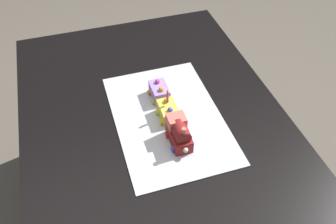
{
  "coord_description": "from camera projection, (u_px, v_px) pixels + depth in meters",
  "views": [
    {
      "loc": [
        -0.94,
        0.24,
        1.74
      ],
      "look_at": [
        -0.02,
        -0.05,
        0.77
      ],
      "focal_mm": 38.49,
      "sensor_mm": 36.0,
      "label": 1
    }
  ],
  "objects": [
    {
      "name": "ground_plane",
      "position": [
        158.0,
        214.0,
        1.91
      ],
      "size": [
        8.0,
        8.0,
        0.0
      ],
      "primitive_type": "plane",
      "color": "#6B6054"
    },
    {
      "name": "dining_table",
      "position": [
        155.0,
        136.0,
        1.46
      ],
      "size": [
        1.4,
        1.0,
        0.74
      ],
      "color": "black",
      "rests_on": "ground"
    },
    {
      "name": "cake_board",
      "position": [
        168.0,
        118.0,
        1.38
      ],
      "size": [
        0.6,
        0.4,
        0.0
      ],
      "primitive_type": "cube",
      "color": "silver",
      "rests_on": "dining_table"
    },
    {
      "name": "cake_locomotive",
      "position": [
        179.0,
        133.0,
        1.26
      ],
      "size": [
        0.14,
        0.08,
        0.12
      ],
      "color": "maroon",
      "rests_on": "cake_board"
    },
    {
      "name": "cake_car_hopper_lemon",
      "position": [
        168.0,
        112.0,
        1.36
      ],
      "size": [
        0.1,
        0.08,
        0.07
      ],
      "color": "#F4E04C",
      "rests_on": "cake_board"
    },
    {
      "name": "cake_car_flatbed_lavender",
      "position": [
        159.0,
        92.0,
        1.44
      ],
      "size": [
        0.1,
        0.08,
        0.07
      ],
      "color": "#AD84E0",
      "rests_on": "cake_board"
    },
    {
      "name": "birthday_candle",
      "position": [
        168.0,
        96.0,
        1.32
      ],
      "size": [
        0.01,
        0.01,
        0.06
      ],
      "color": "#F24C59",
      "rests_on": "cake_car_hopper_lemon"
    }
  ]
}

